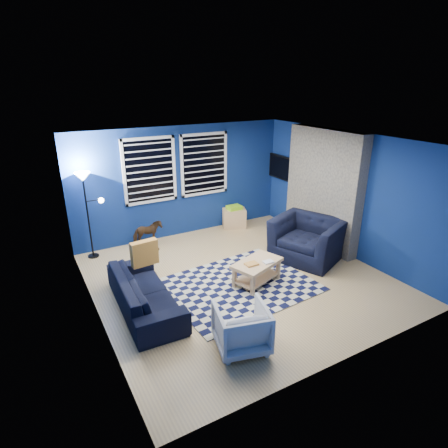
% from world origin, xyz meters
% --- Properties ---
extents(floor, '(5.00, 5.00, 0.00)m').
position_xyz_m(floor, '(0.00, 0.00, 0.00)').
color(floor, tan).
rests_on(floor, ground).
extents(ceiling, '(5.00, 5.00, 0.00)m').
position_xyz_m(ceiling, '(0.00, 0.00, 2.50)').
color(ceiling, white).
rests_on(ceiling, wall_back).
extents(wall_back, '(5.00, 0.00, 5.00)m').
position_xyz_m(wall_back, '(0.00, 2.50, 1.25)').
color(wall_back, navy).
rests_on(wall_back, floor).
extents(wall_left, '(0.00, 5.00, 5.00)m').
position_xyz_m(wall_left, '(-2.50, 0.00, 1.25)').
color(wall_left, navy).
rests_on(wall_left, floor).
extents(wall_right, '(0.00, 5.00, 5.00)m').
position_xyz_m(wall_right, '(2.50, 0.00, 1.25)').
color(wall_right, navy).
rests_on(wall_right, floor).
extents(fireplace, '(0.65, 2.00, 2.50)m').
position_xyz_m(fireplace, '(2.36, 0.50, 1.20)').
color(fireplace, gray).
rests_on(fireplace, floor).
extents(window_left, '(1.17, 0.06, 1.42)m').
position_xyz_m(window_left, '(-0.75, 2.46, 1.60)').
color(window_left, black).
rests_on(window_left, wall_back).
extents(window_right, '(1.17, 0.06, 1.42)m').
position_xyz_m(window_right, '(0.55, 2.46, 1.60)').
color(window_right, black).
rests_on(window_right, wall_back).
extents(tv, '(0.07, 1.00, 0.58)m').
position_xyz_m(tv, '(2.45, 2.00, 1.40)').
color(tv, black).
rests_on(tv, wall_right).
extents(rug, '(2.64, 2.18, 0.02)m').
position_xyz_m(rug, '(-0.15, -0.22, 0.01)').
color(rug, black).
rests_on(rug, floor).
extents(sofa, '(2.03, 0.86, 0.58)m').
position_xyz_m(sofa, '(-1.80, -0.08, 0.29)').
color(sofa, black).
rests_on(sofa, floor).
extents(armchair_big, '(1.63, 1.54, 0.84)m').
position_xyz_m(armchair_big, '(1.63, 0.04, 0.42)').
color(armchair_big, black).
rests_on(armchair_big, floor).
extents(armchair_bent, '(0.84, 0.85, 0.64)m').
position_xyz_m(armchair_bent, '(-0.96, -1.63, 0.32)').
color(armchair_bent, gray).
rests_on(armchair_bent, floor).
extents(rocking_horse, '(0.29, 0.62, 0.52)m').
position_xyz_m(rocking_horse, '(-1.00, 2.16, 0.33)').
color(rocking_horse, '#4E3219').
rests_on(rocking_horse, floor).
extents(coffee_table, '(1.02, 0.79, 0.45)m').
position_xyz_m(coffee_table, '(0.18, -0.31, 0.31)').
color(coffee_table, tan).
rests_on(coffee_table, rug).
extents(cabinet, '(0.65, 0.55, 0.55)m').
position_xyz_m(cabinet, '(1.23, 2.25, 0.24)').
color(cabinet, tan).
rests_on(cabinet, floor).
extents(floor_lamp, '(0.48, 0.30, 1.77)m').
position_xyz_m(floor_lamp, '(-2.13, 2.25, 1.45)').
color(floor_lamp, black).
rests_on(floor_lamp, floor).
extents(throw_pillow, '(0.45, 0.17, 0.42)m').
position_xyz_m(throw_pillow, '(-1.65, 0.26, 0.79)').
color(throw_pillow, '#C8812F').
rests_on(throw_pillow, sofa).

